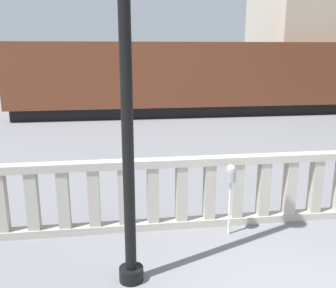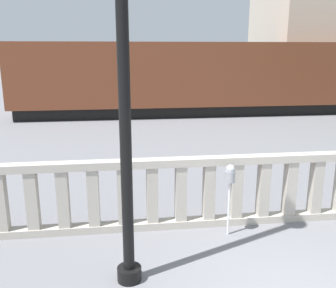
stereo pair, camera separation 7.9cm
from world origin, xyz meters
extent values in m
cube|color=#ADA599|center=(0.00, 2.55, 0.07)|extent=(17.42, 0.24, 0.14)
cube|color=#ADA599|center=(0.00, 2.55, 1.25)|extent=(17.42, 0.24, 0.14)
cube|color=#ADA599|center=(-4.18, 2.55, 0.66)|extent=(0.20, 0.20, 1.04)
cube|color=#ADA599|center=(-3.66, 2.55, 0.66)|extent=(0.20, 0.20, 1.04)
cube|color=#ADA599|center=(-3.14, 2.55, 0.66)|extent=(0.20, 0.20, 1.04)
cube|color=#ADA599|center=(-2.61, 2.55, 0.66)|extent=(0.20, 0.20, 1.04)
cube|color=#ADA599|center=(-2.09, 2.55, 0.66)|extent=(0.20, 0.20, 1.04)
cube|color=#ADA599|center=(-1.57, 2.55, 0.66)|extent=(0.20, 0.20, 1.04)
cube|color=#ADA599|center=(-1.05, 2.55, 0.66)|extent=(0.20, 0.20, 1.04)
cube|color=#ADA599|center=(-0.52, 2.55, 0.66)|extent=(0.20, 0.20, 1.04)
cube|color=#ADA599|center=(0.00, 2.55, 0.66)|extent=(0.20, 0.20, 1.04)
cube|color=#ADA599|center=(0.52, 2.55, 0.66)|extent=(0.20, 0.20, 1.04)
cube|color=#ADA599|center=(1.05, 2.55, 0.66)|extent=(0.20, 0.20, 1.04)
cube|color=#ADA599|center=(1.57, 2.55, 0.66)|extent=(0.20, 0.20, 1.04)
cylinder|color=black|center=(-2.04, 0.99, 0.10)|extent=(0.35, 0.35, 0.20)
cylinder|color=black|center=(-2.04, 0.99, 3.26)|extent=(0.16, 0.16, 6.12)
cylinder|color=silver|center=(-0.26, 2.13, 0.49)|extent=(0.04, 0.04, 0.99)
cylinder|color=gray|center=(-0.26, 2.13, 1.09)|extent=(0.17, 0.17, 0.20)
sphere|color=#B2B7BC|center=(-0.26, 2.13, 1.23)|extent=(0.15, 0.15, 0.15)
cube|color=black|center=(3.46, 15.09, 0.28)|extent=(20.82, 2.55, 0.55)
cube|color=brown|center=(3.46, 15.09, 2.05)|extent=(21.25, 3.18, 3.01)
camera|label=1|loc=(-2.19, -3.75, 3.20)|focal=40.00mm
camera|label=2|loc=(-2.11, -3.76, 3.20)|focal=40.00mm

